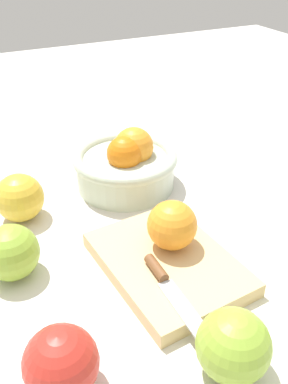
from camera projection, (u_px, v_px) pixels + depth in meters
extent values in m
plane|color=silver|center=(122.00, 242.00, 0.65)|extent=(2.40, 2.40, 0.00)
cylinder|color=beige|center=(125.00, 172.00, 0.78)|extent=(0.18, 0.18, 0.06)
torus|color=beige|center=(125.00, 158.00, 0.76)|extent=(0.19, 0.19, 0.02)
sphere|color=orange|center=(134.00, 147.00, 0.76)|extent=(0.07, 0.07, 0.07)
sphere|color=orange|center=(124.00, 154.00, 0.74)|extent=(0.06, 0.06, 0.06)
cube|color=#DBB77F|center=(167.00, 263.00, 0.59)|extent=(0.23, 0.18, 0.02)
sphere|color=orange|center=(172.00, 225.00, 0.59)|extent=(0.07, 0.07, 0.07)
cube|color=silver|center=(186.00, 312.00, 0.50)|extent=(0.11, 0.02, 0.00)
cylinder|color=brown|center=(156.00, 268.00, 0.56)|extent=(0.05, 0.01, 0.01)
sphere|color=#8EB738|center=(233.00, 346.00, 0.45)|extent=(0.08, 0.08, 0.08)
sphere|color=gold|center=(19.00, 198.00, 0.68)|extent=(0.08, 0.08, 0.08)
sphere|color=#8EB738|center=(11.00, 254.00, 0.57)|extent=(0.08, 0.08, 0.08)
sphere|color=red|center=(61.00, 363.00, 0.43)|extent=(0.08, 0.08, 0.08)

